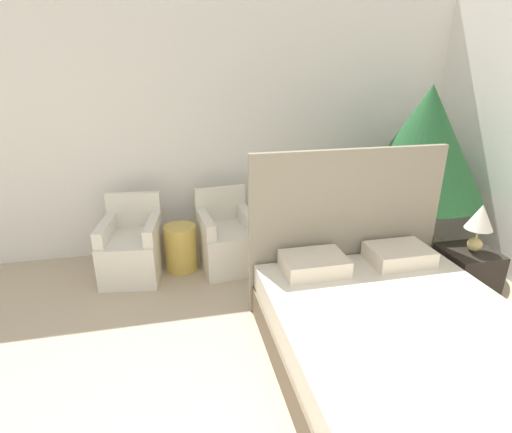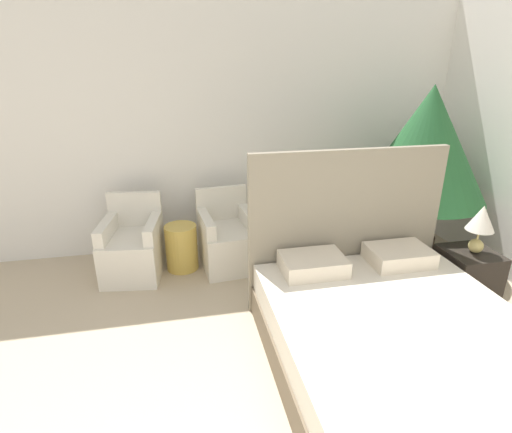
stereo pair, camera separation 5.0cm
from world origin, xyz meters
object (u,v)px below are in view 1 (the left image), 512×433
(bed, at_px, (401,340))
(table_lamp, at_px, (480,221))
(nightstand, at_px, (465,275))
(armchair_near_window_left, at_px, (132,251))
(armchair_near_window_right, at_px, (227,242))
(potted_palm, at_px, (424,147))
(side_table, at_px, (181,248))

(bed, relative_size, table_lamp, 4.97)
(table_lamp, bearing_deg, nightstand, 144.69)
(armchair_near_window_left, distance_m, nightstand, 3.33)
(nightstand, bearing_deg, bed, -146.39)
(armchair_near_window_right, bearing_deg, nightstand, -34.74)
(armchair_near_window_left, xyz_separation_m, potted_palm, (3.08, -0.31, 1.03))
(potted_palm, bearing_deg, nightstand, -87.90)
(armchair_near_window_right, distance_m, table_lamp, 2.49)
(potted_palm, xyz_separation_m, side_table, (-2.57, 0.34, -1.06))
(nightstand, relative_size, side_table, 1.02)
(bed, distance_m, armchair_near_window_right, 2.16)
(table_lamp, relative_size, side_table, 0.90)
(armchair_near_window_left, bearing_deg, table_lamp, -13.10)
(side_table, bearing_deg, armchair_near_window_right, -3.06)
(table_lamp, xyz_separation_m, side_table, (-2.63, 1.22, -0.56))
(table_lamp, height_order, side_table, table_lamp)
(armchair_near_window_left, distance_m, armchair_near_window_right, 1.02)
(armchair_near_window_left, xyz_separation_m, armchair_near_window_right, (1.02, 0.00, 0.00))
(potted_palm, bearing_deg, side_table, 172.58)
(armchair_near_window_left, relative_size, armchair_near_window_right, 1.00)
(nightstand, bearing_deg, armchair_near_window_right, 150.76)
(armchair_near_window_left, distance_m, table_lamp, 3.39)
(armchair_near_window_left, relative_size, side_table, 1.65)
(potted_palm, xyz_separation_m, nightstand, (0.03, -0.87, -1.05))
(side_table, bearing_deg, nightstand, -24.75)
(armchair_near_window_left, bearing_deg, potted_palm, 1.96)
(bed, bearing_deg, table_lamp, 32.63)
(armchair_near_window_left, distance_m, potted_palm, 3.26)
(side_table, bearing_deg, bed, -53.19)
(potted_palm, bearing_deg, armchair_near_window_left, 174.29)
(potted_palm, distance_m, side_table, 2.80)
(side_table, bearing_deg, table_lamp, -24.84)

